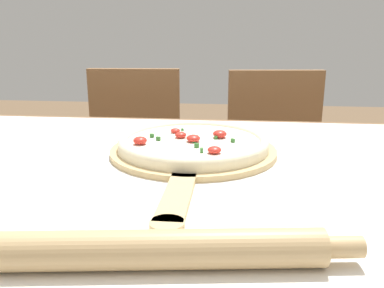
% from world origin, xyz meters
% --- Properties ---
extents(dining_table, '(1.47, 1.01, 0.76)m').
position_xyz_m(dining_table, '(0.00, 0.00, 0.66)').
color(dining_table, brown).
rests_on(dining_table, ground_plane).
extents(towel_cloth, '(1.39, 0.93, 0.00)m').
position_xyz_m(towel_cloth, '(0.00, 0.00, 0.76)').
color(towel_cloth, silver).
rests_on(towel_cloth, dining_table).
extents(pizza_peel, '(0.37, 0.57, 0.01)m').
position_xyz_m(pizza_peel, '(0.01, 0.10, 0.77)').
color(pizza_peel, tan).
rests_on(pizza_peel, towel_cloth).
extents(pizza, '(0.33, 0.33, 0.04)m').
position_xyz_m(pizza, '(0.01, 0.13, 0.79)').
color(pizza, beige).
rests_on(pizza, pizza_peel).
extents(rolling_pin, '(0.47, 0.10, 0.05)m').
position_xyz_m(rolling_pin, '(0.01, -0.33, 0.79)').
color(rolling_pin, tan).
rests_on(rolling_pin, towel_cloth).
extents(chair_left, '(0.43, 0.43, 0.87)m').
position_xyz_m(chair_left, '(-0.32, 0.83, 0.50)').
color(chair_left, brown).
rests_on(chair_left, ground_plane).
extents(chair_right, '(0.44, 0.44, 0.87)m').
position_xyz_m(chair_right, '(0.27, 0.83, 0.50)').
color(chair_right, brown).
rests_on(chair_right, ground_plane).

